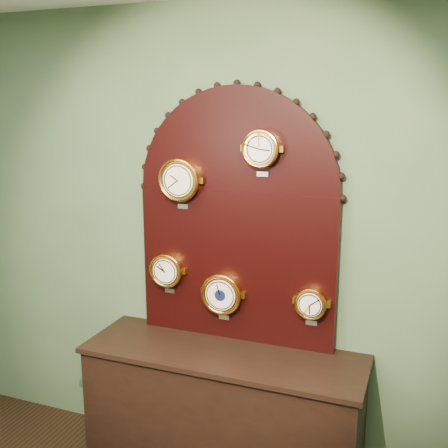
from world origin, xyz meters
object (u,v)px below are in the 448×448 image
at_px(tide_clock, 311,303).
at_px(roman_clock, 180,180).
at_px(shop_counter, 223,419).
at_px(arabic_clock, 261,149).
at_px(display_board, 236,209).
at_px(hygrometer, 167,270).
at_px(barometer, 222,294).

bearing_deg(tide_clock, roman_clock, -179.86).
height_order(shop_counter, arabic_clock, arabic_clock).
xyz_separation_m(roman_clock, tide_clock, (0.80, 0.00, -0.66)).
xyz_separation_m(shop_counter, arabic_clock, (0.17, 0.15, 1.59)).
height_order(shop_counter, display_board, display_board).
bearing_deg(hygrometer, roman_clock, -0.61).
xyz_separation_m(roman_clock, barometer, (0.26, -0.00, -0.67)).
xyz_separation_m(display_board, arabic_clock, (0.17, -0.07, 0.36)).
bearing_deg(hygrometer, tide_clock, 0.05).
relative_size(display_board, arabic_clock, 5.82).
relative_size(shop_counter, arabic_clock, 6.09).
distance_m(display_board, barometer, 0.51).
xyz_separation_m(display_board, tide_clock, (0.47, -0.07, -0.49)).
xyz_separation_m(shop_counter, tide_clock, (0.47, 0.15, 0.73)).
bearing_deg(hygrometer, barometer, -0.17).
height_order(hygrometer, barometer, hygrometer).
height_order(roman_clock, tide_clock, roman_clock).
xyz_separation_m(roman_clock, arabic_clock, (0.49, 0.00, 0.20)).
bearing_deg(tide_clock, barometer, -179.80).
relative_size(hygrometer, tide_clock, 1.12).
bearing_deg(roman_clock, tide_clock, 0.14).
relative_size(arabic_clock, hygrometer, 1.00).
bearing_deg(shop_counter, display_board, 90.00).
bearing_deg(arabic_clock, hygrometer, -180.00).
relative_size(roman_clock, arabic_clock, 1.16).
distance_m(arabic_clock, tide_clock, 0.90).
bearing_deg(roman_clock, hygrometer, 179.39).
bearing_deg(arabic_clock, roman_clock, -179.87).
bearing_deg(roman_clock, shop_counter, -25.05).
distance_m(shop_counter, roman_clock, 1.44).
distance_m(shop_counter, tide_clock, 0.89).
distance_m(shop_counter, barometer, 0.74).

